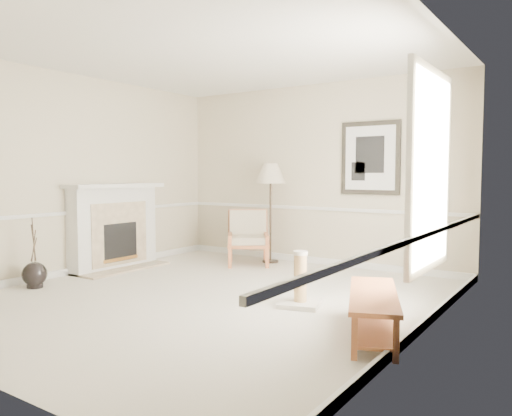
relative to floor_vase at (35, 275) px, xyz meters
The scene contains 8 objects.
ground 2.32m from the floor_vase, 21.84° to the left, with size 5.50×5.50×0.00m, color silver.
room 3.00m from the floor_vase, 22.31° to the left, with size 5.04×5.54×2.92m.
fireplace 1.55m from the floor_vase, 97.52° to the left, with size 0.64×1.64×1.31m.
floor_vase is the anchor object (origin of this frame).
armchair 3.23m from the floor_vase, 66.33° to the left, with size 0.94×0.95×0.87m.
floor_lamp 3.81m from the floor_vase, 65.04° to the left, with size 0.62×0.62×1.63m.
bench 4.35m from the floor_vase, ahead, with size 0.91×1.44×0.40m.
scratching_post 3.45m from the floor_vase, 19.22° to the left, with size 0.54×0.54×0.62m.
Camera 1 is at (3.76, -4.50, 1.47)m, focal length 35.00 mm.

